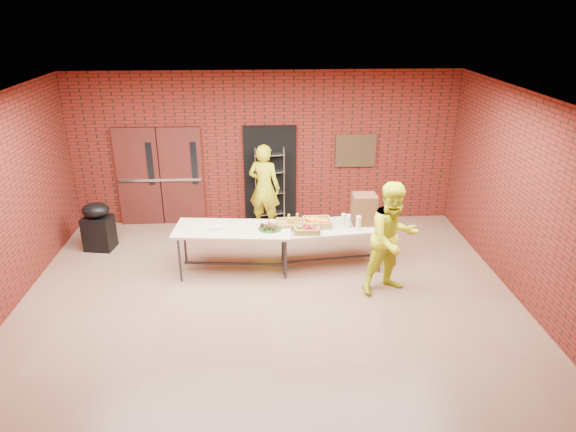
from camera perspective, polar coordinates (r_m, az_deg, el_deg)
The scene contains 19 objects.
room at distance 7.46m, azimuth -2.19°, elevation 0.31°, with size 8.08×7.08×3.28m.
double_doors at distance 11.07m, azimuth -13.99°, elevation 4.26°, with size 1.78×0.12×2.10m.
dark_doorway at distance 10.90m, azimuth -1.99°, elevation 4.61°, with size 1.10×0.06×2.10m, color black.
bronze_plaque at distance 10.92m, azimuth 7.53°, elevation 7.22°, with size 0.85×0.04×0.70m, color #3C2818.
wire_rack at distance 10.83m, azimuth -2.01°, elevation 3.29°, with size 0.61×0.20×1.67m, color silver, non-canonical shape.
table_left at distance 8.93m, azimuth -6.14°, elevation -1.75°, with size 2.09×1.03×0.83m.
table_right at distance 9.11m, azimuth 4.77°, elevation -1.49°, with size 1.97×1.01×0.78m.
basket_bananas at distance 8.99m, azimuth 0.12°, elevation -0.87°, with size 0.46×0.36×0.14m.
basket_oranges at distance 9.05m, azimuth 3.23°, elevation -0.69°, with size 0.49×0.38×0.15m.
basket_apples at distance 8.80m, azimuth 2.08°, elevation -1.45°, with size 0.44×0.34×0.14m.
muffin_tray at distance 8.81m, azimuth -2.01°, elevation -1.15°, with size 0.41×0.41×0.10m.
napkin_box at distance 8.86m, azimuth -8.11°, elevation -1.33°, with size 0.20×0.13×0.07m, color silver.
coffee_dispenser at distance 9.17m, azimuth 8.45°, elevation 0.77°, with size 0.41×0.37×0.54m, color brown.
cup_stack_front at distance 9.01m, azimuth 6.68°, elevation -0.57°, with size 0.08×0.08×0.24m, color silver.
cup_stack_mid at distance 8.92m, azimuth 7.83°, elevation -0.80°, with size 0.09×0.09×0.26m, color silver.
cup_stack_back at distance 9.11m, azimuth 6.16°, elevation -0.37°, with size 0.07×0.07×0.22m, color silver.
covered_grill at distance 10.46m, azimuth -20.35°, elevation -1.05°, with size 0.58×0.51×0.94m.
volunteer_woman at distance 10.54m, azimuth -2.66°, elevation 3.17°, with size 0.67×0.44×1.83m, color yellow.
volunteer_man at distance 8.37m, azimuth 11.55°, elevation -2.48°, with size 0.92×0.71×1.89m, color yellow.
Camera 1 is at (-0.10, -6.89, 4.45)m, focal length 32.00 mm.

